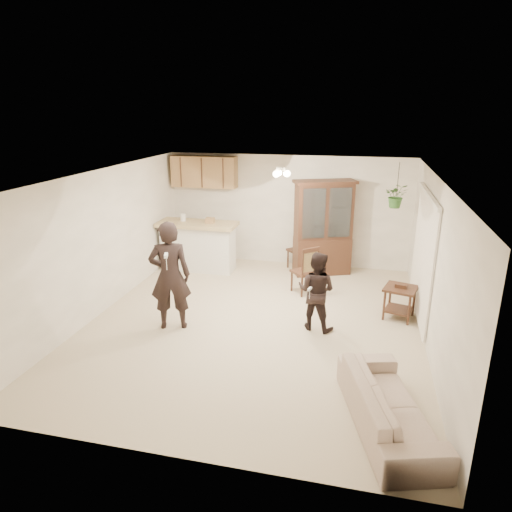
% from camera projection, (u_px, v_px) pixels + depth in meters
% --- Properties ---
extents(floor, '(6.50, 6.50, 0.00)m').
position_uv_depth(floor, '(254.00, 323.00, 7.79)').
color(floor, beige).
rests_on(floor, ground).
extents(ceiling, '(5.50, 6.50, 0.02)m').
position_uv_depth(ceiling, '(254.00, 176.00, 7.01)').
color(ceiling, white).
rests_on(ceiling, wall_back).
extents(wall_back, '(5.50, 0.02, 2.50)m').
position_uv_depth(wall_back, '(287.00, 211.00, 10.40)').
color(wall_back, white).
rests_on(wall_back, ground).
extents(wall_front, '(5.50, 0.02, 2.50)m').
position_uv_depth(wall_front, '(176.00, 353.00, 4.39)').
color(wall_front, white).
rests_on(wall_front, ground).
extents(wall_left, '(0.02, 6.50, 2.50)m').
position_uv_depth(wall_left, '(102.00, 242.00, 7.99)').
color(wall_left, white).
rests_on(wall_left, ground).
extents(wall_right, '(0.02, 6.50, 2.50)m').
position_uv_depth(wall_right, '(433.00, 266.00, 6.80)').
color(wall_right, white).
rests_on(wall_right, ground).
extents(breakfast_bar, '(1.60, 0.55, 1.00)m').
position_uv_depth(breakfast_bar, '(198.00, 248.00, 10.21)').
color(breakfast_bar, white).
rests_on(breakfast_bar, floor).
extents(bar_top, '(1.75, 0.70, 0.08)m').
position_uv_depth(bar_top, '(197.00, 224.00, 10.03)').
color(bar_top, tan).
rests_on(bar_top, breakfast_bar).
extents(upper_cabinets, '(1.50, 0.34, 0.70)m').
position_uv_depth(upper_cabinets, '(204.00, 172.00, 10.38)').
color(upper_cabinets, brown).
rests_on(upper_cabinets, wall_back).
extents(vertical_blinds, '(0.06, 2.30, 2.10)m').
position_uv_depth(vertical_blinds, '(423.00, 257.00, 7.69)').
color(vertical_blinds, white).
rests_on(vertical_blinds, wall_right).
extents(ceiling_fixture, '(0.36, 0.36, 0.20)m').
position_uv_depth(ceiling_fixture, '(281.00, 172.00, 8.10)').
color(ceiling_fixture, beige).
rests_on(ceiling_fixture, ceiling).
extents(hanging_plant, '(0.43, 0.37, 0.48)m').
position_uv_depth(hanging_plant, '(396.00, 196.00, 8.93)').
color(hanging_plant, '#255722').
rests_on(hanging_plant, ceiling).
extents(plant_cord, '(0.01, 0.01, 0.65)m').
position_uv_depth(plant_cord, '(398.00, 179.00, 8.83)').
color(plant_cord, black).
rests_on(plant_cord, ceiling).
extents(sofa, '(1.23, 2.00, 0.73)m').
position_uv_depth(sofa, '(389.00, 398.00, 5.16)').
color(sofa, beige).
rests_on(sofa, floor).
extents(adult, '(0.76, 0.62, 1.80)m').
position_uv_depth(adult, '(170.00, 276.00, 7.37)').
color(adult, black).
rests_on(adult, floor).
extents(child, '(0.76, 0.66, 1.35)m').
position_uv_depth(child, '(316.00, 290.00, 7.40)').
color(child, black).
rests_on(child, floor).
extents(china_hutch, '(1.39, 0.96, 2.05)m').
position_uv_depth(china_hutch, '(323.00, 229.00, 9.82)').
color(china_hutch, '#351C13').
rests_on(china_hutch, floor).
extents(side_table, '(0.64, 0.64, 0.63)m').
position_uv_depth(side_table, '(399.00, 302.00, 7.88)').
color(side_table, '#351C13').
rests_on(side_table, floor).
extents(chair_bar, '(0.60, 0.60, 1.06)m').
position_uv_depth(chair_bar, '(175.00, 255.00, 10.35)').
color(chair_bar, '#351C13').
rests_on(chair_bar, floor).
extents(chair_hutch_left, '(0.61, 0.61, 0.97)m').
position_uv_depth(chair_hutch_left, '(299.00, 257.00, 10.31)').
color(chair_hutch_left, '#351C13').
rests_on(chair_hutch_left, floor).
extents(chair_hutch_right, '(0.61, 0.61, 0.97)m').
position_uv_depth(chair_hutch_right, '(304.00, 279.00, 8.98)').
color(chair_hutch_right, '#351C13').
rests_on(chair_hutch_right, floor).
extents(controller_adult, '(0.10, 0.16, 0.05)m').
position_uv_depth(controller_adult, '(166.00, 255.00, 6.82)').
color(controller_adult, white).
rests_on(controller_adult, adult).
extents(controller_child, '(0.06, 0.12, 0.04)m').
position_uv_depth(controller_child, '(310.00, 289.00, 7.10)').
color(controller_child, white).
rests_on(controller_child, child).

